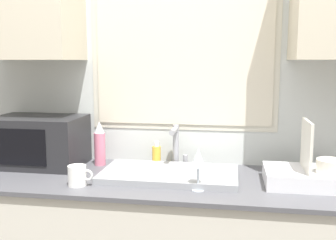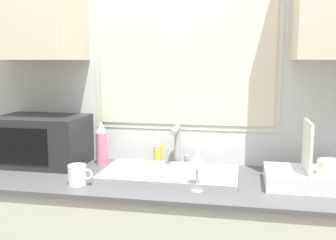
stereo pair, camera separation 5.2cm
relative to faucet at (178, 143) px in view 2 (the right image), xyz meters
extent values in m
cube|color=#4C4C51|center=(0.02, -0.20, -0.14)|extent=(2.10, 0.62, 0.02)
cube|color=silver|center=(0.02, 0.12, 0.26)|extent=(6.00, 0.06, 2.60)
cube|color=beige|center=(0.02, 0.09, 0.54)|extent=(0.99, 0.01, 0.97)
cube|color=beige|center=(0.02, 0.09, 0.54)|extent=(0.93, 0.01, 0.91)
cube|color=gray|center=(0.00, -0.19, -0.11)|extent=(0.64, 0.36, 0.03)
cylinder|color=#99999E|center=(0.00, 0.02, -0.02)|extent=(0.03, 0.03, 0.22)
cylinder|color=#99999E|center=(0.00, -0.05, 0.07)|extent=(0.03, 0.14, 0.03)
cylinder|color=#99999E|center=(0.05, 0.02, -0.10)|extent=(0.02, 0.02, 0.06)
cube|color=#232326|center=(-0.72, -0.08, 0.00)|extent=(0.46, 0.31, 0.26)
cube|color=black|center=(-0.75, -0.24, 0.00)|extent=(0.30, 0.01, 0.18)
cube|color=silver|center=(0.61, -0.21, -0.09)|extent=(0.35, 0.26, 0.07)
cube|color=silver|center=(0.61, -0.21, 0.05)|extent=(0.01, 0.22, 0.22)
cylinder|color=silver|center=(0.70, -0.25, -0.03)|extent=(0.12, 0.12, 0.06)
cylinder|color=#D8728C|center=(-0.40, -0.03, -0.04)|extent=(0.06, 0.06, 0.17)
cone|color=silver|center=(-0.40, -0.03, 0.07)|extent=(0.05, 0.05, 0.06)
cylinder|color=gold|center=(-0.11, 0.00, -0.08)|extent=(0.05, 0.05, 0.10)
cylinder|color=white|center=(-0.11, 0.00, -0.01)|extent=(0.03, 0.03, 0.03)
cylinder|color=white|center=(-0.39, -0.38, -0.08)|extent=(0.08, 0.08, 0.09)
torus|color=white|center=(-0.34, -0.38, -0.08)|extent=(0.05, 0.01, 0.05)
cylinder|color=silver|center=(0.15, -0.36, -0.13)|extent=(0.05, 0.05, 0.00)
cylinder|color=silver|center=(0.15, -0.36, -0.07)|extent=(0.01, 0.01, 0.10)
cone|color=silver|center=(0.15, -0.36, 0.02)|extent=(0.06, 0.06, 0.08)
camera|label=1|loc=(0.28, -1.96, 0.42)|focal=42.00mm
camera|label=2|loc=(0.33, -1.96, 0.42)|focal=42.00mm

